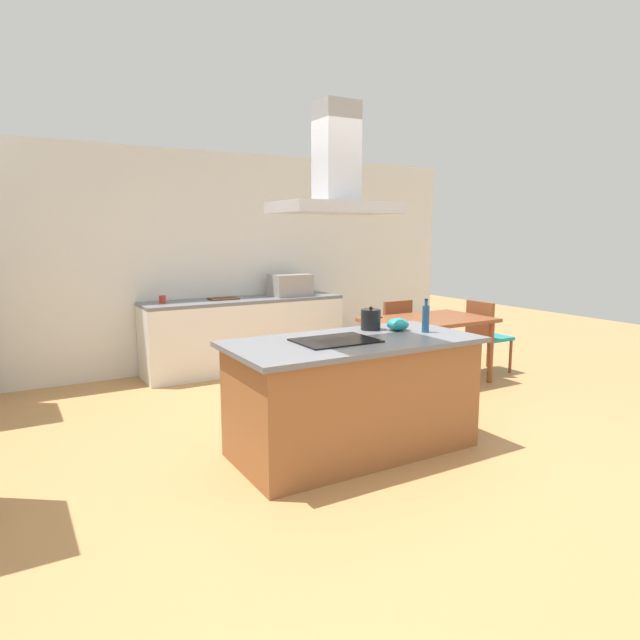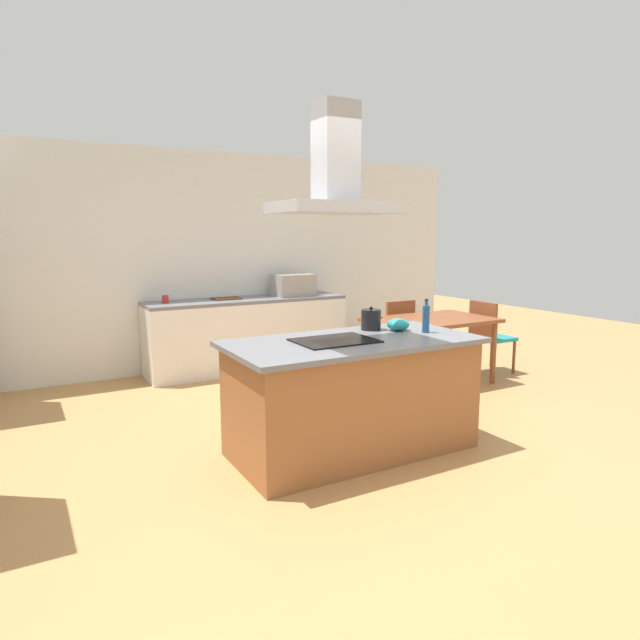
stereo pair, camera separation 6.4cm
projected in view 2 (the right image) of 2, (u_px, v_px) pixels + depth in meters
name	position (u px, v px, depth m)	size (l,w,h in m)	color
ground	(273.00, 400.00, 5.65)	(16.00, 16.00, 0.00)	tan
wall_back	(214.00, 262.00, 6.94)	(7.20, 0.10, 2.70)	white
kitchen_island	(352.00, 395.00, 4.29)	(1.96, 0.97, 0.90)	#995B33
cooktop	(335.00, 341.00, 4.14)	(0.60, 0.44, 0.01)	black
tea_kettle	(371.00, 320.00, 4.62)	(0.22, 0.17, 0.20)	black
olive_oil_bottle	(426.00, 318.00, 4.49)	(0.06, 0.06, 0.28)	navy
mixing_bowl	(398.00, 325.00, 4.59)	(0.19, 0.19, 0.10)	teal
back_counter	(248.00, 334.00, 6.90)	(2.51, 0.62, 0.90)	white
countertop_microwave	(293.00, 285.00, 7.12)	(0.50, 0.38, 0.28)	#9E9993
coffee_mug_red	(165.00, 299.00, 6.40)	(0.08, 0.08, 0.09)	red
cutting_board	(226.00, 299.00, 6.75)	(0.34, 0.24, 0.02)	#59331E
dining_table	(431.00, 326.00, 6.22)	(1.40, 0.90, 0.75)	brown
chair_facing_back_wall	(395.00, 330.00, 6.82)	(0.42, 0.42, 0.89)	teal
chair_at_right_end	(488.00, 332.00, 6.69)	(0.42, 0.42, 0.89)	teal
range_hood	(336.00, 178.00, 3.95)	(0.90, 0.55, 0.78)	#ADADB2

